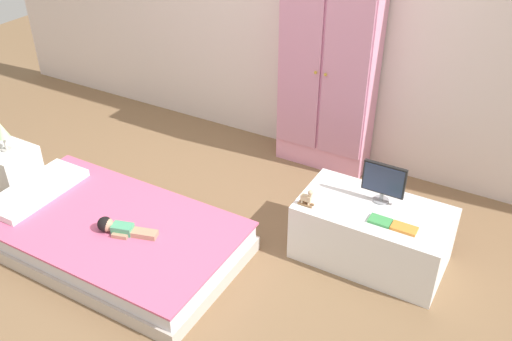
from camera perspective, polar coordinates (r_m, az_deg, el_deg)
name	(u,v)px	position (r m, az deg, el deg)	size (l,w,h in m)	color
ground_plane	(201,250)	(3.79, -5.62, -8.02)	(10.00, 10.00, 0.02)	brown
bed	(111,235)	(3.82, -14.50, -6.38)	(1.70, 0.96, 0.22)	beige
pillow	(37,190)	(4.16, -21.40, -1.84)	(0.32, 0.69, 0.05)	white
doll	(116,227)	(3.63, -14.04, -5.60)	(0.39, 0.18, 0.10)	#4CA375
nightstand	(13,170)	(4.61, -23.52, 0.07)	(0.32, 0.32, 0.35)	white
table_lamp	(2,131)	(4.45, -24.44, 3.63)	(0.10, 0.10, 0.23)	#B7B2AD
wardrobe	(328,67)	(4.30, 7.37, 10.43)	(0.73, 0.29, 1.68)	#E599BC
tv_stand	(372,233)	(3.65, 11.69, -6.29)	(0.93, 0.52, 0.40)	white
tv_monitor	(384,181)	(3.51, 12.86, -1.03)	(0.27, 0.10, 0.27)	#99999E
rocking_horse_toy	(307,198)	(3.46, 5.24, -2.79)	(0.10, 0.04, 0.12)	#8E6642
book_green	(380,221)	(3.42, 12.51, -5.01)	(0.13, 0.09, 0.02)	#429E51
book_orange	(404,228)	(3.39, 14.83, -5.70)	(0.15, 0.08, 0.02)	orange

